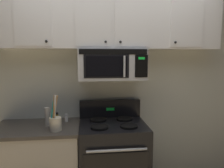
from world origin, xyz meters
The scene contains 9 objects.
back_wall centered at (0.00, 0.79, 1.35)m, with size 5.20×0.10×2.70m, color silver.
stove_range centered at (0.00, 0.42, 0.47)m, with size 0.76×0.69×1.12m.
over_range_microwave centered at (0.00, 0.54, 1.58)m, with size 0.76×0.43×0.35m.
upper_cabinets centered at (0.00, 0.57, 2.02)m, with size 2.50×0.36×0.55m.
counter_segment centered at (-0.84, 0.43, 0.45)m, with size 0.93×0.65×0.90m.
utensil_crock_cream centered at (-0.62, 0.27, 0.99)m, with size 0.12×0.12×0.38m.
salt_shaker centered at (-0.53, 0.56, 0.95)m, with size 0.04×0.04×0.09m.
pepper_mill centered at (-0.73, 0.44, 1.00)m, with size 0.06×0.06×0.21m, color #B7B2A8.
spice_jar centered at (-0.65, 0.61, 0.95)m, with size 0.04×0.04×0.10m.
Camera 1 is at (-0.29, -1.99, 1.68)m, focal length 35.28 mm.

